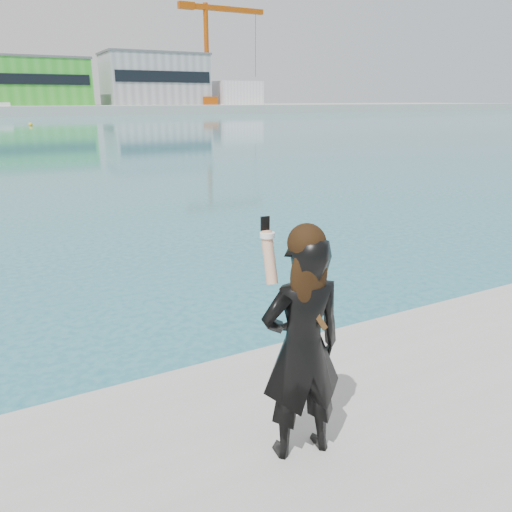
{
  "coord_description": "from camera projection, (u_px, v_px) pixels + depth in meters",
  "views": [
    {
      "loc": [
        -1.01,
        -3.24,
        3.37
      ],
      "look_at": [
        0.8,
        0.13,
        2.16
      ],
      "focal_mm": 35.0,
      "sensor_mm": 36.0,
      "label": 1
    }
  ],
  "objects": [
    {
      "name": "flagpole_right",
      "position": [
        88.0,
        85.0,
        113.9
      ],
      "size": [
        1.28,
        0.16,
        8.0
      ],
      "color": "silver",
      "rests_on": "far_quay"
    },
    {
      "name": "ancillary_shed",
      "position": [
        236.0,
        93.0,
        136.55
      ],
      "size": [
        12.0,
        10.0,
        6.0
      ],
      "primitive_type": "cube",
      "color": "silver",
      "rests_on": "far_quay"
    },
    {
      "name": "buoy_near",
      "position": [
        31.0,
        126.0,
        66.22
      ],
      "size": [
        0.5,
        0.5,
        0.5
      ],
      "primitive_type": "sphere",
      "color": "yellow",
      "rests_on": "ground"
    },
    {
      "name": "warehouse_grey_right",
      "position": [
        155.0,
        79.0,
        127.32
      ],
      "size": [
        25.5,
        15.35,
        12.5
      ],
      "color": "gray",
      "rests_on": "far_quay"
    },
    {
      "name": "dock_crane",
      "position": [
        211.0,
        51.0,
        126.2
      ],
      "size": [
        23.0,
        4.0,
        24.0
      ],
      "color": "#C14B0B",
      "rests_on": "far_quay"
    },
    {
      "name": "woman",
      "position": [
        302.0,
        342.0,
        3.55
      ],
      "size": [
        0.67,
        0.49,
        1.81
      ],
      "rotation": [
        0.0,
        0.0,
        3.0
      ],
      "color": "black",
      "rests_on": "near_quay"
    },
    {
      "name": "warehouse_green",
      "position": [
        18.0,
        81.0,
        113.19
      ],
      "size": [
        30.6,
        16.36,
        10.5
      ],
      "color": "green",
      "rests_on": "far_quay"
    }
  ]
}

